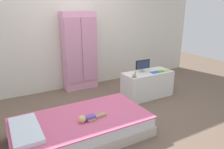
# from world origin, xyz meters

# --- Properties ---
(ground_plane) EXTENTS (10.00, 10.00, 0.02)m
(ground_plane) POSITION_xyz_m (0.00, 0.00, -0.01)
(ground_plane) COLOR brown
(back_wall) EXTENTS (6.40, 0.05, 2.70)m
(back_wall) POSITION_xyz_m (0.00, 1.57, 1.35)
(back_wall) COLOR silver
(back_wall) RESTS_ON ground_plane
(bed) EXTENTS (1.80, 0.97, 0.29)m
(bed) POSITION_xyz_m (-0.60, -0.35, 0.14)
(bed) COLOR beige
(bed) RESTS_ON ground_plane
(pillow) EXTENTS (0.32, 0.69, 0.05)m
(pillow) POSITION_xyz_m (-1.30, -0.35, 0.32)
(pillow) COLOR silver
(pillow) RESTS_ON bed
(doll) EXTENTS (0.39, 0.14, 0.10)m
(doll) POSITION_xyz_m (-0.57, -0.47, 0.33)
(doll) COLOR #6B4CB2
(doll) RESTS_ON bed
(wardrobe) EXTENTS (0.70, 0.29, 1.61)m
(wardrobe) POSITION_xyz_m (0.07, 1.40, 0.81)
(wardrobe) COLOR #E599BC
(wardrobe) RESTS_ON ground_plane
(tv_stand) EXTENTS (0.98, 0.43, 0.50)m
(tv_stand) POSITION_xyz_m (1.03, 0.33, 0.25)
(tv_stand) COLOR silver
(tv_stand) RESTS_ON ground_plane
(tv_monitor) EXTENTS (0.32, 0.10, 0.23)m
(tv_monitor) POSITION_xyz_m (0.96, 0.40, 0.64)
(tv_monitor) COLOR #99999E
(tv_monitor) RESTS_ON tv_stand
(rocking_horse_toy) EXTENTS (0.08, 0.04, 0.10)m
(rocking_horse_toy) POSITION_xyz_m (0.62, 0.18, 0.55)
(rocking_horse_toy) COLOR #8E6642
(rocking_horse_toy) RESTS_ON tv_stand
(book_blue) EXTENTS (0.13, 0.10, 0.02)m
(book_blue) POSITION_xyz_m (1.11, 0.23, 0.51)
(book_blue) COLOR blue
(book_blue) RESTS_ON tv_stand
(book_green) EXTENTS (0.13, 0.10, 0.02)m
(book_green) POSITION_xyz_m (1.25, 0.23, 0.51)
(book_green) COLOR #429E51
(book_green) RESTS_ON tv_stand
(book_yellow) EXTENTS (0.13, 0.09, 0.01)m
(book_yellow) POSITION_xyz_m (1.39, 0.23, 0.51)
(book_yellow) COLOR gold
(book_yellow) RESTS_ON tv_stand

